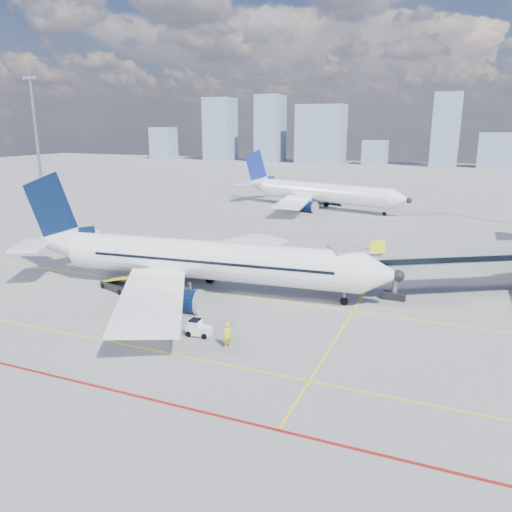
{
  "coord_description": "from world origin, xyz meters",
  "views": [
    {
      "loc": [
        22.26,
        -35.08,
        16.5
      ],
      "look_at": [
        3.93,
        8.97,
        4.0
      ],
      "focal_mm": 35.0,
      "sensor_mm": 36.0,
      "label": 1
    }
  ],
  "objects": [
    {
      "name": "ground",
      "position": [
        0.0,
        0.0,
        0.0
      ],
      "size": [
        420.0,
        420.0,
        0.0
      ],
      "primitive_type": "plane",
      "color": "gray",
      "rests_on": "ground"
    },
    {
      "name": "second_aircraft",
      "position": [
        -5.47,
        64.42,
        3.22
      ],
      "size": [
        38.67,
        33.08,
        11.52
      ],
      "rotation": [
        0.0,
        0.0,
        -0.28
      ],
      "color": "white",
      "rests_on": "ground"
    },
    {
      "name": "main_aircraft",
      "position": [
        -2.63,
        7.94,
        3.22
      ],
      "size": [
        40.96,
        35.65,
        11.97
      ],
      "rotation": [
        0.0,
        0.0,
        0.09
      ],
      "color": "white",
      "rests_on": "ground"
    },
    {
      "name": "floodlight_mast_nw",
      "position": [
        -55.0,
        40.0,
        13.59
      ],
      "size": [
        3.2,
        0.61,
        25.45
      ],
      "color": "slate",
      "rests_on": "ground"
    },
    {
      "name": "apron_markings",
      "position": [
        -0.58,
        -3.91,
        0.01
      ],
      "size": [
        90.0,
        35.12,
        0.01
      ],
      "color": "yellow",
      "rests_on": "ground"
    },
    {
      "name": "jet_bridge",
      "position": [
        23.51,
        16.91,
        3.74
      ],
      "size": [
        23.55,
        15.78,
        6.3
      ],
      "color": "gray",
      "rests_on": "ground"
    },
    {
      "name": "baggage_tug",
      "position": [
        3.51,
        -2.27,
        0.64
      ],
      "size": [
        1.99,
        1.25,
        1.35
      ],
      "rotation": [
        0.0,
        0.0,
        0.04
      ],
      "color": "white",
      "rests_on": "ground"
    },
    {
      "name": "distant_skyline",
      "position": [
        -10.53,
        190.0,
        12.09
      ],
      "size": [
        253.57,
        15.26,
        30.3
      ],
      "color": "gray",
      "rests_on": "ground"
    },
    {
      "name": "cargo_dolly",
      "position": [
        -1.58,
        -1.85,
        1.19
      ],
      "size": [
        4.32,
        3.15,
        2.17
      ],
      "rotation": [
        0.0,
        0.0,
        0.4
      ],
      "color": "black",
      "rests_on": "ground"
    },
    {
      "name": "ramp_worker",
      "position": [
        6.72,
        -3.33,
        1.0
      ],
      "size": [
        0.81,
        0.87,
        2.0
      ],
      "primitive_type": "imported",
      "rotation": [
        0.0,
        0.0,
        0.98
      ],
      "color": "yellow",
      "rests_on": "ground"
    },
    {
      "name": "belt_loader",
      "position": [
        -9.75,
        4.63,
        0.61
      ],
      "size": [
        5.79,
        3.03,
        2.34
      ],
      "rotation": [
        0.0,
        0.0,
        -0.33
      ],
      "color": "black",
      "rests_on": "ground"
    }
  ]
}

